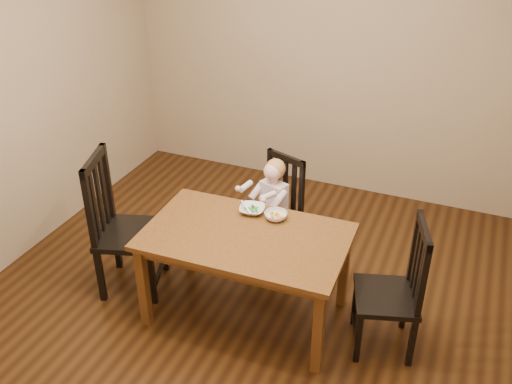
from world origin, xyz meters
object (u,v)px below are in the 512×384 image
at_px(dining_table, 246,244).
at_px(bowl_veg, 276,216).
at_px(bowl_peas, 252,210).
at_px(chair_left, 122,227).
at_px(chair_right, 394,291).
at_px(toddler, 272,201).
at_px(chair_child, 276,211).

height_order(dining_table, bowl_veg, bowl_veg).
bearing_deg(bowl_veg, bowl_peas, 174.68).
xyz_separation_m(chair_left, bowl_veg, (1.11, 0.30, 0.19)).
xyz_separation_m(chair_right, bowl_veg, (-0.90, 0.18, 0.25)).
bearing_deg(chair_right, dining_table, 77.77).
relative_size(chair_left, bowl_veg, 6.83).
height_order(chair_left, bowl_veg, chair_left).
distance_m(bowl_peas, bowl_veg, 0.19).
distance_m(toddler, bowl_veg, 0.52).
bearing_deg(chair_right, toddler, 43.14).
height_order(chair_right, bowl_peas, chair_right).
bearing_deg(toddler, chair_left, 59.40).
xyz_separation_m(chair_left, bowl_peas, (0.92, 0.32, 0.19)).
height_order(chair_child, bowl_peas, chair_child).
bearing_deg(chair_right, chair_left, 76.62).
bearing_deg(bowl_peas, toddler, 90.97).
distance_m(chair_child, bowl_veg, 0.60).
relative_size(chair_child, toddler, 1.89).
bearing_deg(chair_left, chair_child, 112.94).
bearing_deg(chair_right, chair_child, 41.14).
relative_size(chair_right, bowl_peas, 5.36).
bearing_deg(chair_left, bowl_veg, 87.53).
xyz_separation_m(toddler, bowl_veg, (0.20, -0.45, 0.17)).
height_order(chair_left, bowl_peas, chair_left).
xyz_separation_m(chair_right, toddler, (-1.10, 0.64, 0.08)).
xyz_separation_m(chair_child, toddler, (-0.02, -0.04, 0.12)).
relative_size(dining_table, bowl_peas, 7.75).
bearing_deg(bowl_peas, chair_child, 89.04).
height_order(dining_table, chair_left, chair_left).
xyz_separation_m(bowl_peas, bowl_veg, (0.19, -0.02, 0.00)).
xyz_separation_m(chair_left, toddler, (0.92, 0.76, 0.02)).
height_order(chair_right, toddler, chair_right).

